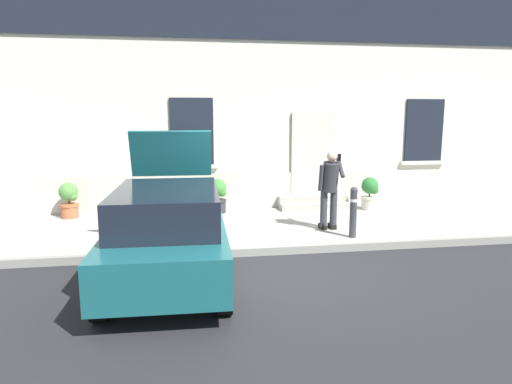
{
  "coord_description": "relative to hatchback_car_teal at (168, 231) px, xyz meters",
  "views": [
    {
      "loc": [
        -1.26,
        -7.08,
        2.61
      ],
      "look_at": [
        0.12,
        1.6,
        1.1
      ],
      "focal_mm": 31.39,
      "sensor_mm": 36.0,
      "label": 1
    }
  ],
  "objects": [
    {
      "name": "building_facade",
      "position": [
        1.56,
        5.36,
        2.93
      ],
      "size": [
        24.0,
        1.52,
        7.5
      ],
      "color": "beige",
      "rests_on": "ground"
    },
    {
      "name": "entrance_stoop",
      "position": [
        3.68,
        4.4,
        -0.52
      ],
      "size": [
        1.9,
        0.64,
        0.32
      ],
      "color": "#9E998E",
      "rests_on": "sidewalk"
    },
    {
      "name": "ground_plane",
      "position": [
        1.55,
        0.07,
        -0.8
      ],
      "size": [
        80.0,
        80.0,
        0.0
      ],
      "primitive_type": "plane",
      "color": "#232326"
    },
    {
      "name": "planter_terracotta",
      "position": [
        -2.51,
        4.2,
        -0.19
      ],
      "size": [
        0.44,
        0.44,
        0.86
      ],
      "color": "#B25B38",
      "rests_on": "sidewalk"
    },
    {
      "name": "curb_edge",
      "position": [
        1.55,
        1.01,
        -0.72
      ],
      "size": [
        24.0,
        0.12,
        0.15
      ],
      "primitive_type": "cube",
      "color": "gray",
      "rests_on": "ground"
    },
    {
      "name": "sidewalk",
      "position": [
        1.55,
        2.87,
        -0.72
      ],
      "size": [
        24.0,
        3.6,
        0.15
      ],
      "primitive_type": "cube",
      "color": "#99968E",
      "rests_on": "ground"
    },
    {
      "name": "hatchback_car_teal",
      "position": [
        0.0,
        0.0,
        0.0
      ],
      "size": [
        1.89,
        4.11,
        2.34
      ],
      "color": "#165156",
      "rests_on": "ground"
    },
    {
      "name": "planter_charcoal",
      "position": [
        1.1,
        4.23,
        -0.19
      ],
      "size": [
        0.44,
        0.44,
        0.86
      ],
      "color": "#2D2D30",
      "rests_on": "sidewalk"
    },
    {
      "name": "bollard_near_person",
      "position": [
        3.63,
        1.42,
        -0.09
      ],
      "size": [
        0.15,
        0.15,
        1.04
      ],
      "color": "#333338",
      "rests_on": "sidewalk"
    },
    {
      "name": "person_on_phone",
      "position": [
        3.34,
        2.08,
        0.35
      ],
      "size": [
        0.51,
        0.51,
        1.74
      ],
      "rotation": [
        0.0,
        0.0,
        0.28
      ],
      "color": "#2D2D33",
      "rests_on": "sidewalk"
    },
    {
      "name": "planter_olive",
      "position": [
        0.02,
        3.97,
        -0.19
      ],
      "size": [
        0.44,
        0.44,
        0.86
      ],
      "color": "#606B38",
      "rests_on": "sidewalk"
    },
    {
      "name": "planter_cream",
      "position": [
        5.07,
        3.96,
        -0.19
      ],
      "size": [
        0.44,
        0.44,
        0.86
      ],
      "color": "beige",
      "rests_on": "sidewalk"
    }
  ]
}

